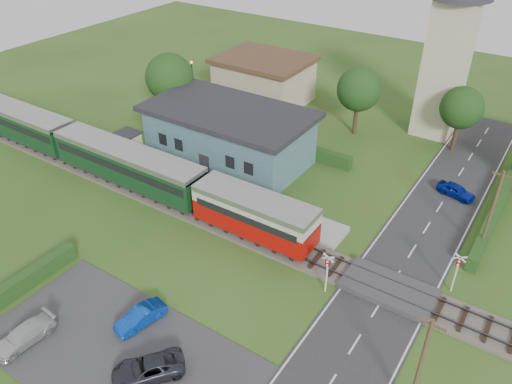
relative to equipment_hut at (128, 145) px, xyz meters
The scene contains 28 objects.
ground 18.82m from the equipment_hut, 16.11° to the right, with size 120.00×120.00×0.00m, color #2D4C19.
railway_track 18.36m from the equipment_hut, 10.08° to the right, with size 76.00×3.20×0.49m.
road 28.53m from the equipment_hut, 10.52° to the right, with size 6.00×70.00×0.05m, color #28282B.
car_park 23.90m from the equipment_hut, 46.19° to the right, with size 17.00×9.00×0.08m, color #333335.
crossing_deck 28.22m from the equipment_hut, ahead, with size 6.20×3.40×0.45m, color #333335.
platform 8.14m from the equipment_hut, ahead, with size 30.00×3.00×0.45m, color gray.
equipment_hut is the anchor object (origin of this frame).
station_building 9.92m from the equipment_hut, 35.92° to the left, with size 16.00×9.00×5.30m.
train 3.23m from the equipment_hut, 86.46° to the right, with size 43.20×2.90×3.40m.
church_tower 33.48m from the equipment_hut, 44.75° to the left, with size 6.00×6.00×17.60m.
house_west 20.05m from the equipment_hut, 81.38° to the left, with size 10.80×8.80×5.50m.
hedge_carpark 18.61m from the equipment_hut, 67.85° to the right, with size 0.80×9.00×1.20m, color #193814.
hedge_roadside 33.98m from the equipment_hut, 18.54° to the left, with size 0.80×18.00×1.20m, color #193814.
hedge_station 13.09m from the equipment_hut, 52.16° to the left, with size 22.00×0.80×1.30m, color #193814.
tree_a 9.73m from the equipment_hut, 102.80° to the left, with size 5.20×5.20×8.00m.
tree_b 24.16m from the equipment_hut, 48.05° to the left, with size 4.60×4.60×7.34m.
tree_c 32.81m from the equipment_hut, 37.29° to the left, with size 4.20×4.20×6.78m.
utility_pole_b 34.14m from the equipment_hut, 19.18° to the right, with size 1.40×0.22×7.00m.
utility_pole_c 32.61m from the equipment_hut, ahead, with size 1.40×0.22×7.00m.
crossing_signal_near 25.04m from the equipment_hut, 12.94° to the right, with size 0.84×0.28×3.28m.
crossing_signal_far 31.61m from the equipment_hut, ahead, with size 0.84×0.28×3.28m.
streetlamp_west 15.39m from the equipment_hut, 105.12° to the left, with size 0.30×0.30×5.15m.
car_on_road 30.77m from the equipment_hut, 21.47° to the left, with size 1.33×3.31×1.13m, color navy.
car_park_blue 21.73m from the equipment_hut, 42.64° to the right, with size 1.19×3.41×1.12m, color #09359F.
car_park_silver 22.64m from the equipment_hut, 60.58° to the right, with size 1.57×3.85×1.12m, color silver.
car_park_dark 25.77m from the equipment_hut, 42.15° to the right, with size 1.90×4.13×1.15m, color #282A33.
pedestrian_near 13.78m from the equipment_hut, ahead, with size 0.70×0.46×1.91m, color gray.
pedestrian_far 1.33m from the equipment_hut, 13.85° to the right, with size 0.84×0.65×1.73m, color gray.
Camera 1 is at (16.19, -23.78, 24.57)m, focal length 35.00 mm.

